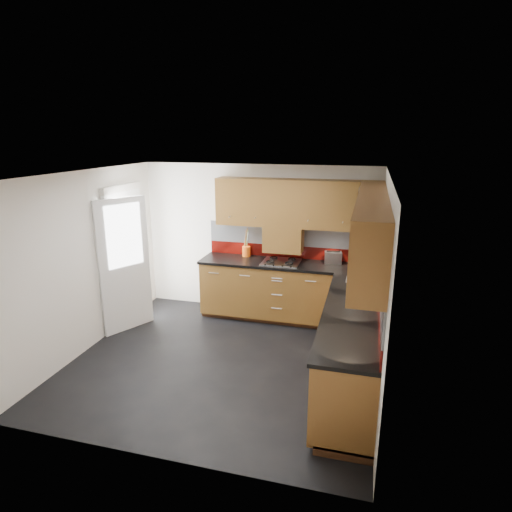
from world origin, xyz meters
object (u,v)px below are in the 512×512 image
(utensil_pot, at_px, (246,250))
(toaster, at_px, (333,258))
(gas_hob, at_px, (281,262))
(food_processor, at_px, (355,284))

(utensil_pot, height_order, toaster, utensil_pot)
(gas_hob, height_order, utensil_pot, utensil_pot)
(gas_hob, bearing_deg, food_processor, -44.24)
(utensil_pot, height_order, food_processor, utensil_pot)
(toaster, height_order, food_processor, food_processor)
(gas_hob, bearing_deg, utensil_pot, 160.30)
(food_processor, bearing_deg, toaster, 106.06)
(toaster, relative_size, food_processor, 0.86)
(gas_hob, relative_size, toaster, 2.04)
(toaster, bearing_deg, food_processor, -73.94)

